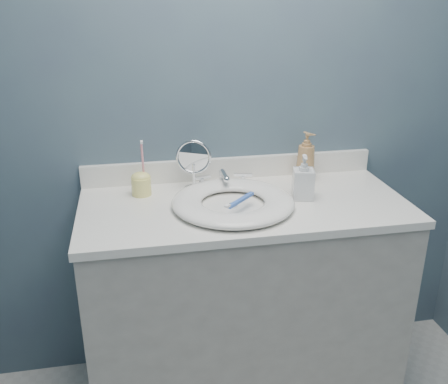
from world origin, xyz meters
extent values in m
cube|color=#445366|center=(0.00, 1.25, 1.20)|extent=(2.20, 0.02, 2.40)
cube|color=#B4AFA4|center=(0.00, 0.97, 0.42)|extent=(1.20, 0.55, 0.85)
cube|color=white|center=(0.00, 0.97, 0.86)|extent=(1.22, 0.57, 0.03)
cube|color=white|center=(0.00, 1.24, 0.93)|extent=(1.22, 0.02, 0.09)
cylinder|color=silver|center=(-0.05, 0.94, 0.88)|extent=(0.04, 0.04, 0.01)
cube|color=silver|center=(-0.05, 1.16, 0.89)|extent=(0.22, 0.05, 0.01)
cylinder|color=silver|center=(-0.05, 1.16, 0.92)|extent=(0.03, 0.03, 0.06)
cylinder|color=silver|center=(-0.05, 1.11, 0.94)|extent=(0.02, 0.09, 0.02)
sphere|color=silver|center=(-0.05, 1.06, 0.94)|extent=(0.03, 0.03, 0.03)
cylinder|color=silver|center=(-0.14, 1.16, 0.90)|extent=(0.02, 0.02, 0.03)
cube|color=silver|center=(-0.14, 1.16, 0.92)|extent=(0.08, 0.03, 0.01)
cylinder|color=silver|center=(0.04, 1.16, 0.90)|extent=(0.02, 0.02, 0.03)
cube|color=silver|center=(0.04, 1.16, 0.92)|extent=(0.08, 0.03, 0.01)
cylinder|color=silver|center=(-0.17, 1.14, 0.88)|extent=(0.08, 0.08, 0.01)
cylinder|color=silver|center=(-0.17, 1.14, 0.94)|extent=(0.01, 0.01, 0.10)
torus|color=silver|center=(-0.17, 1.14, 1.02)|extent=(0.14, 0.04, 0.14)
cylinder|color=white|center=(-0.17, 1.14, 1.02)|extent=(0.11, 0.03, 0.12)
imported|color=#AD804E|center=(0.30, 1.16, 0.98)|extent=(0.11, 0.11, 0.20)
imported|color=silver|center=(0.23, 0.98, 0.96)|extent=(0.09, 0.09, 0.17)
cylinder|color=#F9EF7C|center=(-0.37, 1.12, 0.92)|extent=(0.08, 0.08, 0.07)
ellipsoid|color=#F9EF7C|center=(-0.37, 1.12, 0.95)|extent=(0.08, 0.06, 0.05)
cylinder|color=pink|center=(-0.36, 1.12, 1.02)|extent=(0.01, 0.02, 0.14)
cube|color=white|center=(-0.36, 1.12, 1.09)|extent=(0.01, 0.02, 0.01)
cube|color=blue|center=(-0.03, 0.90, 0.92)|extent=(0.12, 0.12, 0.01)
cube|color=white|center=(-0.09, 0.84, 0.93)|extent=(0.02, 0.02, 0.01)
camera|label=1|loc=(-0.39, -0.69, 1.62)|focal=40.00mm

